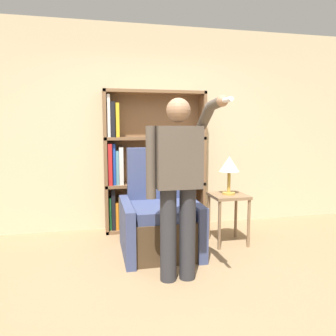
% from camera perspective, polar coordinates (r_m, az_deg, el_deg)
% --- Properties ---
extents(ground_plane, '(14.00, 14.00, 0.00)m').
position_cam_1_polar(ground_plane, '(3.01, 4.10, -20.91)').
color(ground_plane, '#937551').
extents(wall_back, '(8.00, 0.06, 2.80)m').
position_cam_1_polar(wall_back, '(4.64, -2.93, 6.88)').
color(wall_back, beige).
rests_on(wall_back, ground_plane).
extents(bookcase, '(1.38, 0.28, 1.90)m').
position_cam_1_polar(bookcase, '(4.49, -4.06, 1.01)').
color(bookcase, brown).
rests_on(bookcase, ground_plane).
extents(armchair, '(0.85, 0.90, 1.17)m').
position_cam_1_polar(armchair, '(3.81, -1.62, -8.99)').
color(armchair, '#4C3823').
rests_on(armchair, ground_plane).
extents(person_standing, '(0.55, 0.78, 1.67)m').
position_cam_1_polar(person_standing, '(2.94, 1.79, -1.88)').
color(person_standing, '#2D2D33').
rests_on(person_standing, ground_plane).
extents(side_table, '(0.42, 0.42, 0.61)m').
position_cam_1_polar(side_table, '(4.07, 10.47, -6.10)').
color(side_table, '#846647').
rests_on(side_table, ground_plane).
extents(table_lamp, '(0.25, 0.25, 0.46)m').
position_cam_1_polar(table_lamp, '(3.99, 10.62, 0.36)').
color(table_lamp, gold).
rests_on(table_lamp, side_table).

